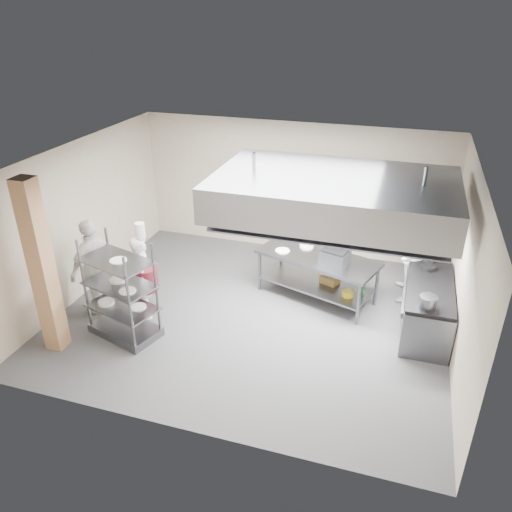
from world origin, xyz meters
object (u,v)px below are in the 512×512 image
(cooking_range, at_px, (427,308))
(chef_plating, at_px, (95,267))
(chef_line, at_px, (405,252))
(island, at_px, (316,277))
(pass_rack, at_px, (120,290))
(stockpot, at_px, (428,302))
(griddle, at_px, (335,257))
(chef_head, at_px, (144,277))

(cooking_range, xyz_separation_m, chef_plating, (-5.91, -1.19, 0.51))
(cooking_range, height_order, chef_line, chef_line)
(chef_line, xyz_separation_m, chef_plating, (-5.43, -2.19, -0.05))
(island, distance_m, chef_line, 1.76)
(island, relative_size, chef_line, 1.18)
(pass_rack, height_order, stockpot, pass_rack)
(chef_line, distance_m, stockpot, 1.80)
(island, height_order, griddle, griddle)
(pass_rack, relative_size, chef_head, 1.12)
(pass_rack, height_order, cooking_range, pass_rack)
(griddle, bearing_deg, chef_line, 44.08)
(chef_plating, height_order, stockpot, chef_plating)
(chef_head, distance_m, griddle, 3.54)
(chef_head, distance_m, chef_line, 4.96)
(chef_head, distance_m, stockpot, 4.93)
(pass_rack, xyz_separation_m, cooking_range, (5.05, 1.74, -0.48))
(island, relative_size, pass_rack, 1.29)
(island, bearing_deg, chef_head, -134.04)
(griddle, distance_m, stockpot, 1.99)
(island, xyz_separation_m, cooking_range, (2.08, -0.48, -0.04))
(chef_line, bearing_deg, pass_rack, -59.86)
(cooking_range, distance_m, griddle, 1.87)
(griddle, bearing_deg, chef_head, -141.36)
(stockpot, bearing_deg, pass_rack, -168.81)
(chef_line, bearing_deg, chef_head, -66.06)
(chef_plating, bearing_deg, chef_line, 125.96)
(pass_rack, distance_m, cooking_range, 5.37)
(griddle, bearing_deg, pass_rack, -132.74)
(pass_rack, bearing_deg, chef_line, 47.69)
(island, distance_m, chef_plating, 4.20)
(pass_rack, bearing_deg, chef_plating, 164.10)
(pass_rack, distance_m, stockpot, 5.09)
(chef_head, relative_size, griddle, 3.23)
(chef_plating, xyz_separation_m, stockpot, (5.85, 0.44, 0.07))
(chef_plating, height_order, griddle, chef_plating)
(cooking_range, height_order, griddle, griddle)
(griddle, relative_size, stockpot, 1.72)
(cooking_range, distance_m, stockpot, 0.95)
(pass_rack, xyz_separation_m, chef_plating, (-0.86, 0.55, 0.03))
(island, height_order, chef_plating, chef_plating)
(island, relative_size, chef_head, 1.45)
(chef_head, distance_m, chef_plating, 0.95)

